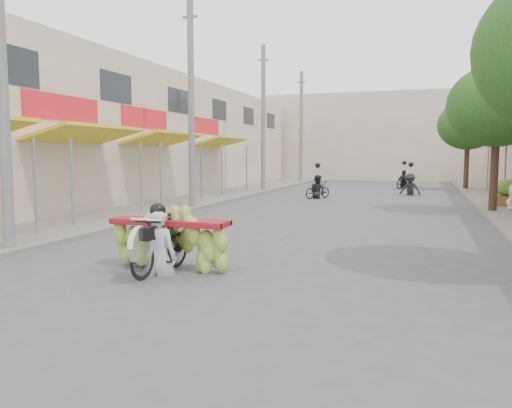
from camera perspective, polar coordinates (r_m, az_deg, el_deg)
The scene contains 15 objects.
ground at distance 6.52m, azimuth -10.41°, elevation -13.30°, with size 120.00×120.00×0.00m, color #4D4D52.
sidewalk_left at distance 22.80m, azimuth -7.63°, elevation 0.51°, with size 4.00×60.00×0.12m, color slate.
shophouse_row_left at distance 24.50m, azimuth -19.42°, elevation 7.48°, with size 9.77×40.00×6.00m.
far_building at distance 43.51m, azimuth 14.65°, elevation 7.37°, with size 20.00×6.00×7.00m, color beige.
utility_pole_near at distance 12.02m, azimuth -27.13°, elevation 14.26°, with size 0.60×0.24×8.00m.
utility_pole_mid at distance 19.40m, azimuth -7.43°, elevation 11.34°, with size 0.60×0.24×8.00m.
utility_pole_far at distance 27.75m, azimuth 0.83°, elevation 9.68°, with size 0.60×0.24×8.00m.
utility_pole_back at distance 36.42m, azimuth 5.18°, elevation 8.72°, with size 0.60×0.24×8.00m.
street_tree_mid at distance 19.60m, azimuth 25.86°, elevation 10.05°, with size 3.40×3.40×5.25m.
street_tree_far at distance 31.52m, azimuth 23.08°, elevation 8.31°, with size 3.40×3.40×5.25m.
produce_crate_far at distance 21.66m, azimuth 26.94°, elevation 1.40°, with size 1.20×0.88×1.16m.
banana_motorbike at distance 9.07m, azimuth -10.48°, elevation -3.28°, with size 2.23×1.90×2.14m.
bg_motorbike_a at distance 23.97m, azimuth 7.05°, elevation 2.48°, with size 1.25×1.53×1.95m.
bg_motorbike_b at distance 26.83m, azimuth 17.25°, elevation 2.83°, with size 1.14×1.57×1.95m.
bg_motorbike_c at distance 31.99m, azimuth 16.56°, elevation 3.14°, with size 1.24×1.69×1.95m.
Camera 1 is at (3.01, -5.38, 2.12)m, focal length 35.00 mm.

